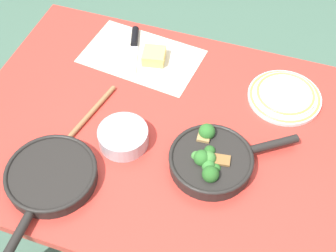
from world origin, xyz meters
TOP-DOWN VIEW (x-y plane):
  - ground_plane at (0.00, 0.00)m, footprint 14.00×14.00m
  - dining_table_red at (0.00, 0.00)m, footprint 1.20×0.86m
  - skillet_broccoli at (-0.15, 0.08)m, footprint 0.33×0.28m
  - skillet_eggs at (0.24, 0.26)m, footprint 0.25×0.37m
  - wooden_spoon at (0.26, 0.13)m, footprint 0.10×0.38m
  - parchment_sheet at (0.19, -0.27)m, footprint 0.41×0.28m
  - grater_knife at (0.23, -0.31)m, footprint 0.09×0.23m
  - cheese_block at (0.14, -0.27)m, footprint 0.08×0.09m
  - dinner_plate_stack at (-0.30, -0.23)m, footprint 0.23×0.23m
  - prep_bowl_steel at (0.11, 0.08)m, footprint 0.14×0.14m

SIDE VIEW (x-z plane):
  - ground_plane at x=0.00m, z-range 0.00..0.00m
  - dining_table_red at x=0.00m, z-range 0.30..1.07m
  - parchment_sheet at x=0.19m, z-range 0.77..0.78m
  - wooden_spoon at x=0.26m, z-range 0.77..0.79m
  - grater_knife at x=0.23m, z-range 0.77..0.80m
  - dinner_plate_stack at x=-0.30m, z-range 0.77..0.80m
  - cheese_block at x=0.14m, z-range 0.77..0.81m
  - skillet_eggs at x=0.24m, z-range 0.78..0.82m
  - prep_bowl_steel at x=0.11m, z-range 0.77..0.82m
  - skillet_broccoli at x=-0.15m, z-range 0.76..0.84m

